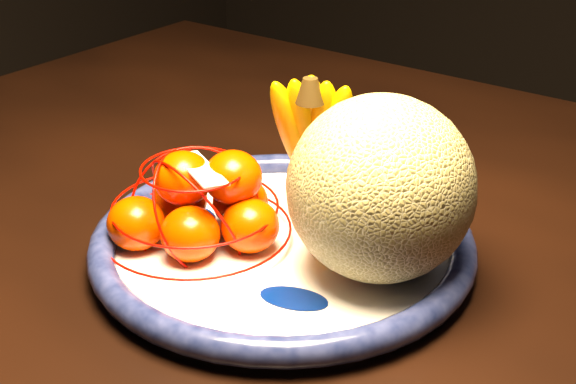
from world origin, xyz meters
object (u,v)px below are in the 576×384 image
Objects in this scene: fruit_bowl at (282,244)px; mandarin_bag at (201,207)px; cantaloupe at (381,188)px; banana_bunch at (314,134)px; dining_table at (418,293)px.

mandarin_bag is (-0.07, -0.04, 0.04)m from fruit_bowl.
banana_bunch is (-0.12, 0.08, -0.00)m from cantaloupe.
fruit_bowl is at bearing -101.48° from banana_bunch.
fruit_bowl is 1.51× the size of mandarin_bag.
dining_table is at bearing 1.03° from banana_bunch.
fruit_bowl is (-0.09, -0.14, 0.10)m from dining_table.
fruit_bowl is 2.23× the size of cantaloupe.
cantaloupe reaches higher than mandarin_bag.
mandarin_bag reaches higher than fruit_bowl.
cantaloupe is (0.01, -0.13, 0.19)m from dining_table.
fruit_bowl is 0.13m from cantaloupe.
banana_bunch is (-0.11, -0.05, 0.19)m from dining_table.
dining_table is 9.61× the size of banana_bunch.
mandarin_bag is (-0.17, -0.18, 0.14)m from dining_table.
banana_bunch reaches higher than dining_table.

